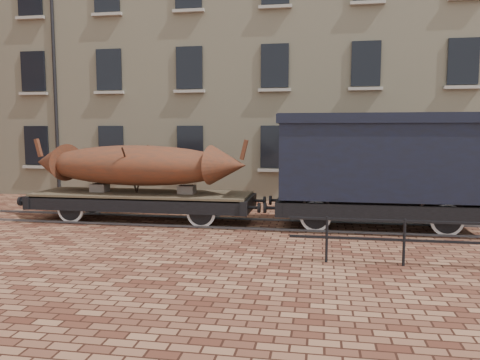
# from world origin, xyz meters

# --- Properties ---
(ground) EXTENTS (90.00, 90.00, 0.00)m
(ground) POSITION_xyz_m (0.00, 0.00, 0.00)
(ground) COLOR #4F271B
(warehouse_cream) EXTENTS (40.00, 10.19, 14.00)m
(warehouse_cream) POSITION_xyz_m (3.00, 9.99, 7.00)
(warehouse_cream) COLOR beige
(warehouse_cream) RESTS_ON ground
(rail_track) EXTENTS (30.00, 1.52, 0.06)m
(rail_track) POSITION_xyz_m (0.00, 0.00, 0.03)
(rail_track) COLOR #59595E
(rail_track) RESTS_ON ground
(flatcar_wagon) EXTENTS (7.64, 2.07, 1.15)m
(flatcar_wagon) POSITION_xyz_m (-2.66, -0.00, 0.72)
(flatcar_wagon) COLOR brown
(flatcar_wagon) RESTS_ON ground
(iron_boat) EXTENTS (7.20, 2.34, 1.70)m
(iron_boat) POSITION_xyz_m (-2.86, 0.00, 1.77)
(iron_boat) COLOR maroon
(iron_boat) RESTS_ON flatcar_wagon
(goods_van) EXTENTS (6.43, 2.34, 3.33)m
(goods_van) POSITION_xyz_m (4.48, -0.00, 2.08)
(goods_van) COLOR black
(goods_van) RESTS_ON ground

